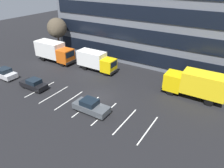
% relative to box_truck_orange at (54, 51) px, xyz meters
% --- Properties ---
extents(ground_plane, '(120.00, 120.00, 0.00)m').
position_rel_box_truck_orange_xyz_m(ground_plane, '(14.59, -6.39, -2.06)').
color(ground_plane, black).
extents(lot_markings, '(16.94, 5.40, 0.01)m').
position_rel_box_truck_orange_xyz_m(lot_markings, '(14.59, -9.05, -2.06)').
color(lot_markings, silver).
rests_on(lot_markings, ground_plane).
extents(box_truck_orange, '(7.90, 2.61, 3.66)m').
position_rel_box_truck_orange_xyz_m(box_truck_orange, '(0.00, 0.00, 0.00)').
color(box_truck_orange, '#D85914').
rests_on(box_truck_orange, ground_plane).
extents(box_truck_yellow_all, '(7.91, 2.62, 3.67)m').
position_rel_box_truck_orange_xyz_m(box_truck_yellow_all, '(25.40, 0.44, 0.00)').
color(box_truck_yellow_all, yellow).
rests_on(box_truck_yellow_all, ground_plane).
extents(box_truck_yellow, '(6.96, 2.31, 3.23)m').
position_rel_box_truck_orange_xyz_m(box_truck_yellow, '(9.08, 0.76, -0.24)').
color(box_truck_yellow, yellow).
rests_on(box_truck_yellow, ground_plane).
extents(sedan_silver, '(4.50, 1.89, 1.61)m').
position_rel_box_truck_orange_xyz_m(sedan_silver, '(-1.63, -9.38, -1.30)').
color(sedan_silver, silver).
rests_on(sedan_silver, ground_plane).
extents(sedan_black, '(4.19, 1.75, 1.50)m').
position_rel_box_truck_orange_xyz_m(sedan_black, '(5.30, -9.31, -1.35)').
color(sedan_black, black).
rests_on(sedan_black, ground_plane).
extents(sedan_charcoal, '(4.49, 1.88, 1.61)m').
position_rel_box_truck_orange_xyz_m(sedan_charcoal, '(15.79, -9.60, -1.30)').
color(sedan_charcoal, '#474C51').
rests_on(sedan_charcoal, ground_plane).
extents(bare_tree, '(3.85, 3.85, 7.22)m').
position_rel_box_truck_orange_xyz_m(bare_tree, '(-2.41, 3.73, 3.22)').
color(bare_tree, '#473323').
rests_on(bare_tree, ground_plane).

